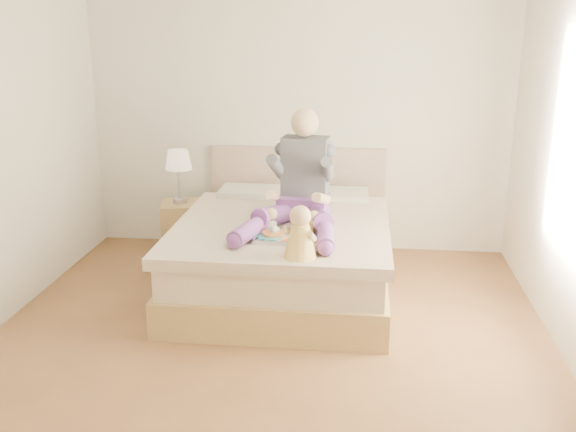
# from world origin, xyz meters

# --- Properties ---
(room) EXTENTS (4.02, 4.22, 2.71)m
(room) POSITION_xyz_m (0.08, 0.01, 1.51)
(room) COLOR brown
(room) RESTS_ON ground
(bed) EXTENTS (1.70, 2.18, 1.00)m
(bed) POSITION_xyz_m (0.00, 1.08, 0.32)
(bed) COLOR #A2824B
(bed) RESTS_ON ground
(nightstand) EXTENTS (0.50, 0.46, 0.53)m
(nightstand) POSITION_xyz_m (-1.02, 1.67, 0.26)
(nightstand) COLOR #A2824B
(nightstand) RESTS_ON ground
(lamp) EXTENTS (0.24, 0.24, 0.50)m
(lamp) POSITION_xyz_m (-1.06, 1.66, 0.91)
(lamp) COLOR #AFB1B6
(lamp) RESTS_ON nightstand
(adult) EXTENTS (0.78, 1.14, 0.92)m
(adult) POSITION_xyz_m (0.14, 0.93, 0.88)
(adult) COLOR #693585
(adult) RESTS_ON bed
(tray) EXTENTS (0.46, 0.36, 0.13)m
(tray) POSITION_xyz_m (0.07, 0.52, 0.64)
(tray) COLOR #AFB1B6
(tray) RESTS_ON bed
(baby) EXTENTS (0.29, 0.33, 0.37)m
(baby) POSITION_xyz_m (0.22, 0.13, 0.76)
(baby) COLOR #FFCA50
(baby) RESTS_ON bed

